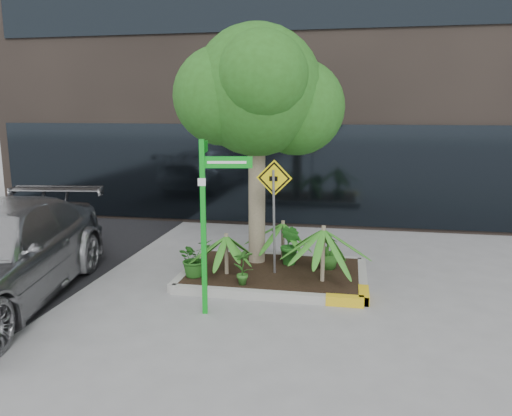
# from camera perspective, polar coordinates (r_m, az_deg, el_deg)

# --- Properties ---
(ground) EXTENTS (80.00, 80.00, 0.00)m
(ground) POSITION_cam_1_polar(r_m,az_deg,el_deg) (9.09, 0.56, -8.53)
(ground) COLOR gray
(ground) RESTS_ON ground
(planter) EXTENTS (3.35, 2.36, 0.15)m
(planter) POSITION_cam_1_polar(r_m,az_deg,el_deg) (9.27, 2.28, -7.46)
(planter) COLOR #9E9E99
(planter) RESTS_ON ground
(tree) EXTENTS (3.11, 2.76, 4.66)m
(tree) POSITION_cam_1_polar(r_m,az_deg,el_deg) (9.42, 0.11, 13.25)
(tree) COLOR gray
(tree) RESTS_ON ground
(palm_front) EXTENTS (1.10, 1.10, 1.23)m
(palm_front) POSITION_cam_1_polar(r_m,az_deg,el_deg) (8.54, 7.73, -2.44)
(palm_front) COLOR gray
(palm_front) RESTS_ON ground
(palm_left) EXTENTS (0.84, 0.84, 0.94)m
(palm_left) POSITION_cam_1_polar(r_m,az_deg,el_deg) (8.91, -3.42, -3.23)
(palm_left) COLOR gray
(palm_left) RESTS_ON ground
(palm_back) EXTENTS (0.87, 0.87, 0.97)m
(palm_back) POSITION_cam_1_polar(r_m,az_deg,el_deg) (9.81, 3.11, -1.75)
(palm_back) COLOR gray
(palm_back) RESTS_ON ground
(shrub_a) EXTENTS (0.84, 0.84, 0.67)m
(shrub_a) POSITION_cam_1_polar(r_m,az_deg,el_deg) (8.95, -7.05, -5.66)
(shrub_a) COLOR #225D1A
(shrub_a) RESTS_ON planter
(shrub_b) EXTENTS (0.55, 0.55, 0.70)m
(shrub_b) POSITION_cam_1_polar(r_m,az_deg,el_deg) (9.40, 8.28, -4.77)
(shrub_b) COLOR #2A651E
(shrub_b) RESTS_ON planter
(shrub_c) EXTENTS (0.44, 0.44, 0.63)m
(shrub_c) POSITION_cam_1_polar(r_m,az_deg,el_deg) (8.46, -1.50, -6.72)
(shrub_c) COLOR #2B6720
(shrub_c) RESTS_ON planter
(shrub_d) EXTENTS (0.61, 0.61, 0.79)m
(shrub_d) POSITION_cam_1_polar(r_m,az_deg,el_deg) (9.51, 3.99, -4.21)
(shrub_d) COLOR #21661D
(shrub_d) RESTS_ON planter
(street_sign_post) EXTENTS (0.86, 0.77, 2.65)m
(street_sign_post) POSITION_cam_1_polar(r_m,az_deg,el_deg) (7.42, -5.63, 0.04)
(street_sign_post) COLOR #0EA01E
(street_sign_post) RESTS_ON ground
(cattle_sign) EXTENTS (0.64, 0.21, 2.07)m
(cattle_sign) POSITION_cam_1_polar(r_m,az_deg,el_deg) (8.71, 2.08, 1.15)
(cattle_sign) COLOR slate
(cattle_sign) RESTS_ON ground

